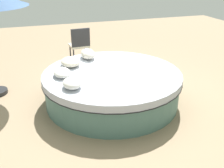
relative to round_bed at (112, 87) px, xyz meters
The scene contains 7 objects.
ground_plane 0.33m from the round_bed, ahead, with size 16.00×16.00×0.00m, color #9E8466.
round_bed is the anchor object (origin of this frame).
throw_pillow_0 1.08m from the round_bed, 165.28° to the right, with size 0.51×0.31×0.21m, color silver.
throw_pillow_1 1.01m from the round_bed, 130.84° to the right, with size 0.50×0.40×0.17m, color beige.
throw_pillow_2 1.03m from the round_bed, 96.41° to the right, with size 0.46×0.31×0.15m, color white.
throw_pillow_3 1.06m from the round_bed, 61.97° to the right, with size 0.42×0.32×0.17m, color white.
patio_chair 2.60m from the round_bed, behind, with size 0.53×0.55×0.98m.
Camera 1 is at (4.50, -1.47, 2.55)m, focal length 41.79 mm.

